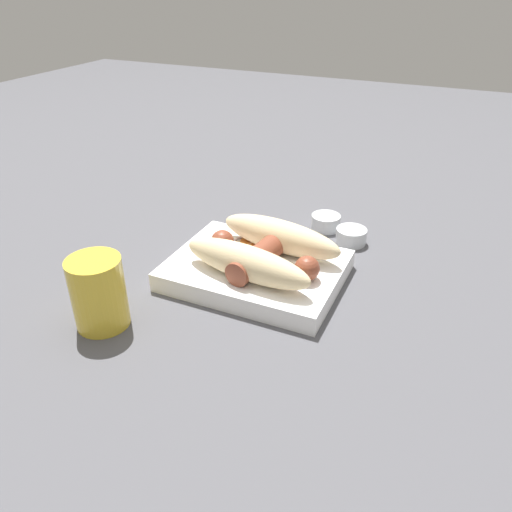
% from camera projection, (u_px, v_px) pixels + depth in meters
% --- Properties ---
extents(ground_plane, '(3.00, 3.00, 0.00)m').
position_uv_depth(ground_plane, '(256.00, 278.00, 0.73)').
color(ground_plane, '#4C4C51').
extents(food_tray, '(0.24, 0.18, 0.03)m').
position_uv_depth(food_tray, '(256.00, 270.00, 0.73)').
color(food_tray, white).
rests_on(food_tray, ground_plane).
extents(bread_roll, '(0.21, 0.16, 0.05)m').
position_uv_depth(bread_roll, '(264.00, 249.00, 0.70)').
color(bread_roll, beige).
rests_on(bread_roll, food_tray).
extents(sausage, '(0.17, 0.14, 0.03)m').
position_uv_depth(sausage, '(263.00, 254.00, 0.70)').
color(sausage, brown).
rests_on(sausage, food_tray).
extents(pickled_veggies, '(0.04, 0.03, 0.00)m').
position_uv_depth(pickled_veggies, '(246.00, 242.00, 0.77)').
color(pickled_veggies, orange).
rests_on(pickled_veggies, food_tray).
extents(condiment_cup_near, '(0.05, 0.05, 0.03)m').
position_uv_depth(condiment_cup_near, '(351.00, 237.00, 0.82)').
color(condiment_cup_near, silver).
rests_on(condiment_cup_near, ground_plane).
extents(condiment_cup_far, '(0.05, 0.05, 0.03)m').
position_uv_depth(condiment_cup_far, '(326.00, 223.00, 0.86)').
color(condiment_cup_far, silver).
rests_on(condiment_cup_far, ground_plane).
extents(drink_glass, '(0.07, 0.07, 0.09)m').
position_uv_depth(drink_glass, '(98.00, 293.00, 0.62)').
color(drink_glass, gold).
rests_on(drink_glass, ground_plane).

